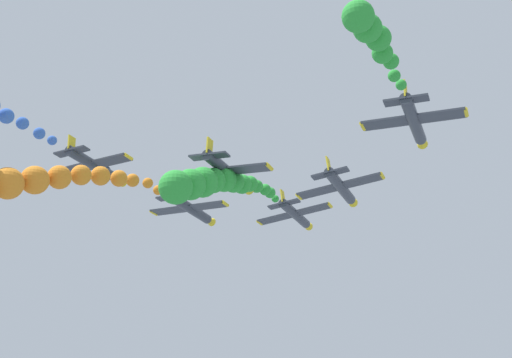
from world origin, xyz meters
name	(u,v)px	position (x,y,z in m)	size (l,w,h in m)	color
airplane_lead	(295,214)	(0.28, 12.32, 129.41)	(9.53, 10.35, 2.63)	#333842
smoke_trail_lead	(210,184)	(-1.09, -8.70, 126.25)	(4.41, 20.91, 7.15)	green
airplane_left_inner	(191,209)	(-9.25, 2.84, 128.41)	(9.56, 10.35, 2.32)	#333842
airplane_right_inner	(341,187)	(8.31, 3.68, 128.90)	(9.54, 10.35, 2.60)	#333842
airplane_left_outer	(228,172)	(-0.63, -5.82, 128.45)	(9.57, 10.35, 2.34)	#333842
airplane_right_outer	(96,166)	(-16.97, -5.33, 131.82)	(9.56, 10.35, 2.35)	#333842
airplane_trailing	(414,121)	(17.50, -4.75, 131.15)	(9.57, 10.35, 2.34)	#333842
smoke_trail_trailing	(372,35)	(17.06, -20.69, 130.42)	(2.56, 13.37, 2.72)	green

